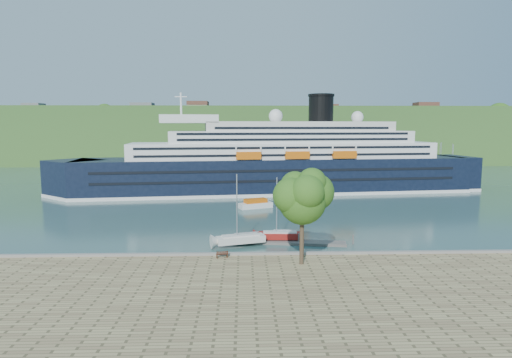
% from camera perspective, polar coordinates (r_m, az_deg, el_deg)
% --- Properties ---
extents(ground, '(400.00, 400.00, 0.00)m').
position_cam_1_polar(ground, '(51.25, -0.60, -11.08)').
color(ground, '#2C4F4E').
rests_on(ground, ground).
extents(far_hillside, '(400.00, 50.00, 24.00)m').
position_cam_1_polar(far_hillside, '(193.74, -1.44, 5.88)').
color(far_hillside, '#2B5421').
rests_on(far_hillside, ground).
extents(quay_coping, '(220.00, 0.50, 0.30)m').
position_cam_1_polar(quay_coping, '(50.71, -0.59, -9.92)').
color(quay_coping, slate).
rests_on(quay_coping, promenade).
extents(cruise_ship, '(106.69, 27.08, 23.72)m').
position_cam_1_polar(cruise_ship, '(103.17, 2.63, 4.77)').
color(cruise_ship, black).
rests_on(cruise_ship, ground).
extents(park_bench, '(1.49, 0.87, 0.90)m').
position_cam_1_polar(park_bench, '(49.72, -4.57, -9.92)').
color(park_bench, '#482314').
rests_on(park_bench, promenade).
extents(promenade_tree, '(6.88, 6.88, 11.39)m').
position_cam_1_polar(promenade_tree, '(46.42, 6.17, -4.48)').
color(promenade_tree, '#2A5917').
rests_on(promenade_tree, promenade).
extents(floating_pontoon, '(16.47, 4.29, 0.36)m').
position_cam_1_polar(floating_pontoon, '(59.23, 3.94, -8.40)').
color(floating_pontoon, slate).
rests_on(floating_pontoon, ground).
extents(sailboat_white_near, '(7.45, 3.96, 9.27)m').
position_cam_1_polar(sailboat_white_near, '(56.84, -2.07, -4.43)').
color(sailboat_white_near, silver).
rests_on(sailboat_white_near, ground).
extents(sailboat_red, '(6.75, 2.18, 8.61)m').
position_cam_1_polar(sailboat_red, '(59.09, 3.23, -4.33)').
color(sailboat_red, maroon).
rests_on(sailboat_red, ground).
extents(tender_launch, '(7.00, 4.70, 1.83)m').
position_cam_1_polar(tender_launch, '(84.01, -0.06, -3.26)').
color(tender_launch, '#D15C0C').
rests_on(tender_launch, ground).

